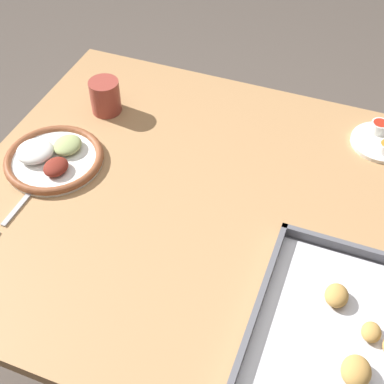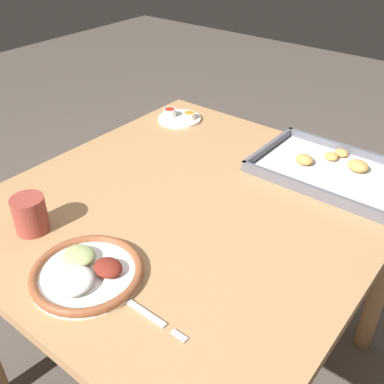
# 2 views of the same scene
# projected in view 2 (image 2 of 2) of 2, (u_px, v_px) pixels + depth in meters

# --- Properties ---
(ground_plane) EXTENTS (8.00, 8.00, 0.00)m
(ground_plane) POSITION_uv_depth(u_px,v_px,m) (192.00, 367.00, 1.61)
(ground_plane) COLOR #564C44
(dining_table) EXTENTS (0.98, 1.06, 0.73)m
(dining_table) POSITION_uv_depth(u_px,v_px,m) (192.00, 231.00, 1.26)
(dining_table) COLOR #AD7F51
(dining_table) RESTS_ON ground_plane
(dinner_plate) EXTENTS (0.24, 0.24, 0.04)m
(dinner_plate) POSITION_uv_depth(u_px,v_px,m) (86.00, 273.00, 0.96)
(dinner_plate) COLOR white
(dinner_plate) RESTS_ON dining_table
(fork) EXTENTS (0.20, 0.02, 0.00)m
(fork) POSITION_uv_depth(u_px,v_px,m) (143.00, 311.00, 0.89)
(fork) COLOR #B2B2B7
(fork) RESTS_ON dining_table
(saucer_plate) EXTENTS (0.16, 0.16, 0.04)m
(saucer_plate) POSITION_uv_depth(u_px,v_px,m) (179.00, 117.00, 1.64)
(saucer_plate) COLOR white
(saucer_plate) RESTS_ON dining_table
(baking_tray) EXTENTS (0.44, 0.30, 0.04)m
(baking_tray) POSITION_uv_depth(u_px,v_px,m) (332.00, 170.00, 1.32)
(baking_tray) COLOR #595960
(baking_tray) RESTS_ON dining_table
(drinking_cup) EXTENTS (0.08, 0.08, 0.09)m
(drinking_cup) POSITION_uv_depth(u_px,v_px,m) (30.00, 214.00, 1.08)
(drinking_cup) COLOR #993D33
(drinking_cup) RESTS_ON dining_table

